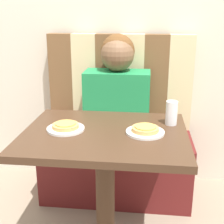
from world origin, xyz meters
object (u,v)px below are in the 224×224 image
Objects in this scene: person at (117,88)px; drinking_cup at (172,113)px; pizza_right at (145,128)px; pizza_left at (66,125)px; plate_right at (145,132)px; plate_left at (66,129)px.

person is 5.56× the size of drinking_cup.
pizza_left is at bearing 180.00° from pizza_right.
drinking_cup is (0.53, 0.14, 0.04)m from pizza_left.
pizza_right is 1.05× the size of drinking_cup.
person is at bearing 107.57° from plate_right.
plate_left is at bearing 180.00° from plate_right.
pizza_right is (0.40, 0.00, 0.02)m from plate_left.
person is 0.66m from plate_right.
pizza_right is at bearing 0.00° from plate_left.
pizza_right reaches higher than plate_left.
drinking_cup is (0.33, -0.49, -0.01)m from person.
pizza_left is at bearing -107.57° from person.
plate_right is 0.20m from drinking_cup.
person is at bearing 72.43° from plate_left.
drinking_cup is (0.13, 0.14, 0.04)m from pizza_right.
pizza_left is (-0.20, -0.62, -0.05)m from person.
plate_right is at bearing -133.78° from drinking_cup.
drinking_cup is (0.53, 0.14, 0.06)m from plate_left.
drinking_cup reaches higher than pizza_left.
pizza_left reaches higher than plate_right.
pizza_left is 1.05× the size of drinking_cup.
person is 0.66m from plate_left.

